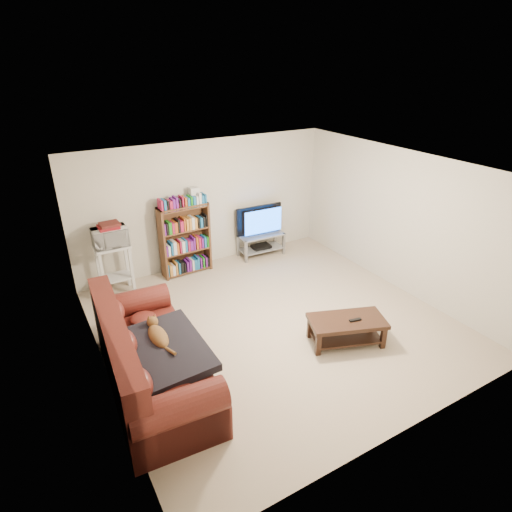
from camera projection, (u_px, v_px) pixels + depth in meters
floor at (274, 322)px, 6.63m from camera, size 5.00×5.00×0.00m
ceiling at (278, 169)px, 5.60m from camera, size 5.00×5.00×0.00m
wall_back at (205, 204)px, 8.07m from camera, size 5.00×0.00×5.00m
wall_front at (414, 346)px, 4.16m from camera, size 5.00×0.00×5.00m
wall_left at (95, 297)px, 4.98m from camera, size 0.00×5.00×5.00m
wall_right at (400, 221)px, 7.25m from camera, size 0.00×5.00×5.00m
sofa at (146, 363)px, 5.21m from camera, size 1.21×2.50×1.04m
blanket at (164, 351)px, 5.05m from camera, size 0.96×1.23×0.20m
cat at (158, 336)px, 5.20m from camera, size 0.31×0.68×0.20m
coffee_table at (347, 326)px, 6.07m from camera, size 1.19×0.87×0.39m
remote at (355, 320)px, 5.98m from camera, size 0.18×0.08×0.02m
tv_stand at (261, 241)px, 8.72m from camera, size 0.94×0.45×0.46m
television at (261, 221)px, 8.53m from camera, size 1.00×0.17×0.58m
dvd_player at (261, 246)px, 8.77m from camera, size 0.38×0.27×0.06m
bookshelf at (185, 239)px, 7.87m from camera, size 0.94×0.32×1.34m
shelf_clutter at (187, 198)px, 7.60m from camera, size 0.68×0.23×0.28m
microwave_stand at (114, 263)px, 7.22m from camera, size 0.56×0.41×0.89m
microwave at (110, 237)px, 7.02m from camera, size 0.55×0.37×0.31m
game_boxes at (108, 227)px, 6.94m from camera, size 0.33×0.28×0.05m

